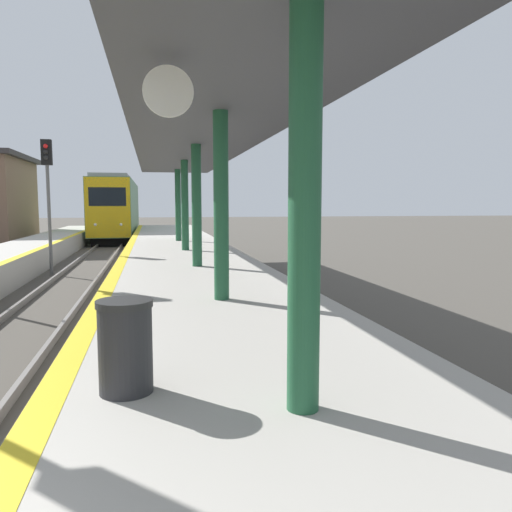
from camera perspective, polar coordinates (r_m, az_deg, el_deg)
The scene contains 4 objects.
train at distance 39.26m, azimuth -15.56°, elevation 5.26°, with size 2.67×17.09×4.45m.
signal_far at distance 19.52m, azimuth -22.70°, elevation 7.85°, with size 0.36×0.31×4.87m.
station_canopy at distance 13.58m, azimuth -6.89°, elevation 12.52°, with size 3.24×24.20×3.45m.
trash_bin at distance 4.62m, azimuth -14.70°, elevation -9.93°, with size 0.50×0.50×0.83m.
Camera 1 is at (2.56, -1.02, 2.57)m, focal length 35.00 mm.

